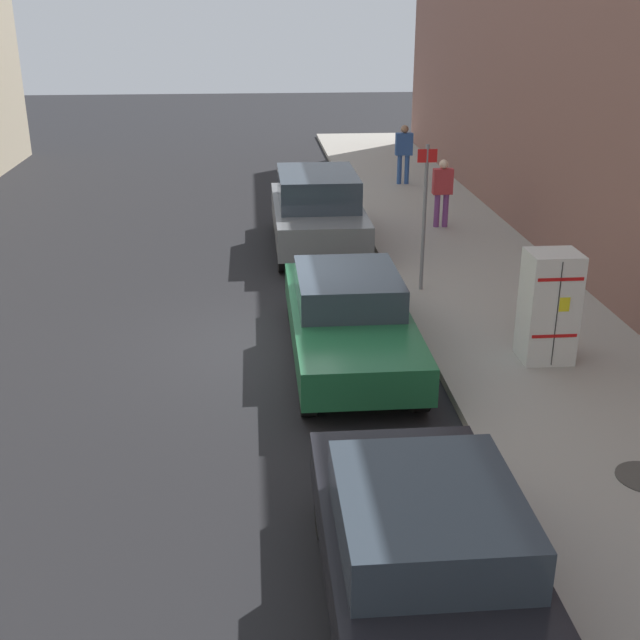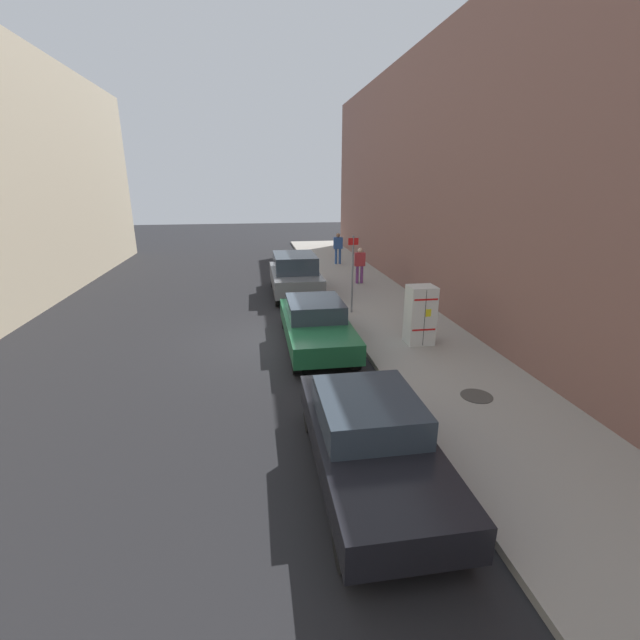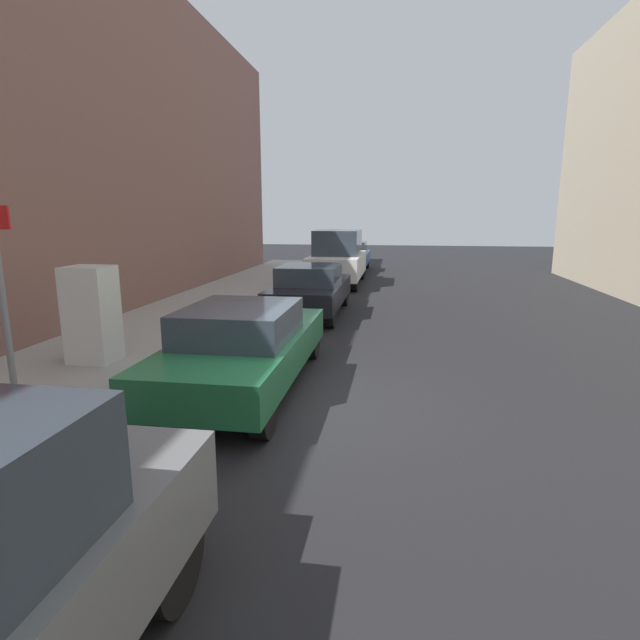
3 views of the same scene
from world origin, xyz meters
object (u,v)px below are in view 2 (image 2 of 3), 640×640
at_px(parked_suv_gray, 295,274).
at_px(pedestrian_standing_near, 360,263).
at_px(street_sign_post, 353,271).
at_px(pedestrian_walking_far, 338,246).
at_px(discarded_refrigerator, 420,315).
at_px(parked_sedan_dark, 370,438).
at_px(parked_sedan_green, 316,323).

bearing_deg(parked_suv_gray, pedestrian_standing_near, -159.79).
relative_size(pedestrian_standing_near, parked_suv_gray, 0.36).
height_order(street_sign_post, parked_suv_gray, street_sign_post).
bearing_deg(pedestrian_walking_far, discarded_refrigerator, 129.69).
bearing_deg(street_sign_post, parked_suv_gray, -62.90).
distance_m(discarded_refrigerator, street_sign_post, 3.66).
distance_m(street_sign_post, pedestrian_walking_far, 9.76).
xyz_separation_m(parked_suv_gray, parked_sedan_dark, (0.00, 12.25, -0.19)).
xyz_separation_m(street_sign_post, parked_suv_gray, (1.74, -3.40, -0.77)).
relative_size(discarded_refrigerator, parked_sedan_dark, 0.39).
height_order(discarded_refrigerator, parked_sedan_dark, discarded_refrigerator).
distance_m(parked_suv_gray, parked_sedan_dark, 12.26).
relative_size(street_sign_post, parked_sedan_dark, 0.63).
relative_size(discarded_refrigerator, street_sign_post, 0.62).
xyz_separation_m(discarded_refrigerator, parked_sedan_green, (3.00, -0.59, -0.29)).
bearing_deg(street_sign_post, pedestrian_walking_far, -98.20).
bearing_deg(discarded_refrigerator, parked_suv_gray, -66.11).
bearing_deg(discarded_refrigerator, parked_sedan_dark, 61.38).
relative_size(pedestrian_walking_far, pedestrian_standing_near, 1.07).
height_order(street_sign_post, pedestrian_standing_near, street_sign_post).
height_order(parked_suv_gray, parked_sedan_green, parked_suv_gray).
bearing_deg(parked_sedan_green, parked_sedan_dark, 90.00).
relative_size(pedestrian_standing_near, parked_sedan_dark, 0.38).
distance_m(discarded_refrigerator, parked_sedan_dark, 6.26).
height_order(pedestrian_walking_far, pedestrian_standing_near, pedestrian_walking_far).
bearing_deg(pedestrian_walking_far, parked_sedan_dark, 120.68).
xyz_separation_m(street_sign_post, pedestrian_standing_near, (-1.41, -4.56, -0.59)).
xyz_separation_m(pedestrian_standing_near, parked_sedan_dark, (3.15, 13.41, -0.37)).
distance_m(pedestrian_walking_far, parked_sedan_green, 12.82).
height_order(discarded_refrigerator, street_sign_post, street_sign_post).
relative_size(pedestrian_standing_near, parked_sedan_green, 0.35).
distance_m(street_sign_post, parked_suv_gray, 3.89).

